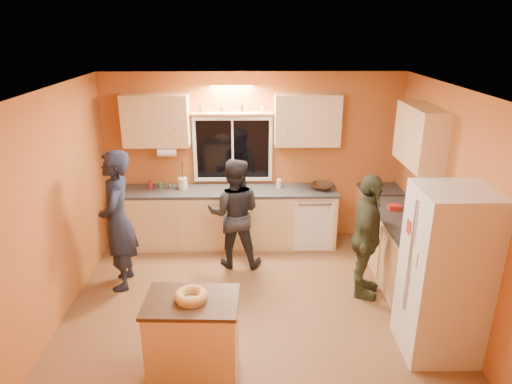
{
  "coord_description": "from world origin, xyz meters",
  "views": [
    {
      "loc": [
        -0.07,
        -4.74,
        3.25
      ],
      "look_at": [
        0.02,
        0.4,
        1.34
      ],
      "focal_mm": 32.0,
      "sensor_mm": 36.0,
      "label": 1
    }
  ],
  "objects_px": {
    "island": "(193,337)",
    "person_center": "(234,213)",
    "refrigerator": "(445,274)",
    "person_right": "(367,237)",
    "person_left": "(117,221)"
  },
  "relations": [
    {
      "from": "island",
      "to": "person_center",
      "type": "height_order",
      "value": "person_center"
    },
    {
      "from": "refrigerator",
      "to": "person_center",
      "type": "relative_size",
      "value": 1.15
    },
    {
      "from": "person_center",
      "to": "person_right",
      "type": "height_order",
      "value": "person_right"
    },
    {
      "from": "refrigerator",
      "to": "person_left",
      "type": "bearing_deg",
      "value": 159.62
    },
    {
      "from": "refrigerator",
      "to": "person_right",
      "type": "relative_size",
      "value": 1.13
    },
    {
      "from": "refrigerator",
      "to": "person_center",
      "type": "distance_m",
      "value": 2.85
    },
    {
      "from": "person_center",
      "to": "refrigerator",
      "type": "bearing_deg",
      "value": 143.69
    },
    {
      "from": "island",
      "to": "person_right",
      "type": "xyz_separation_m",
      "value": [
        1.98,
        1.38,
        0.37
      ]
    },
    {
      "from": "refrigerator",
      "to": "island",
      "type": "distance_m",
      "value": 2.56
    },
    {
      "from": "person_left",
      "to": "person_center",
      "type": "bearing_deg",
      "value": 103.35
    },
    {
      "from": "person_left",
      "to": "person_right",
      "type": "bearing_deg",
      "value": 78.42
    },
    {
      "from": "refrigerator",
      "to": "person_center",
      "type": "height_order",
      "value": "refrigerator"
    },
    {
      "from": "person_center",
      "to": "person_right",
      "type": "relative_size",
      "value": 0.98
    },
    {
      "from": "island",
      "to": "person_center",
      "type": "distance_m",
      "value": 2.24
    },
    {
      "from": "person_left",
      "to": "person_right",
      "type": "height_order",
      "value": "person_left"
    }
  ]
}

